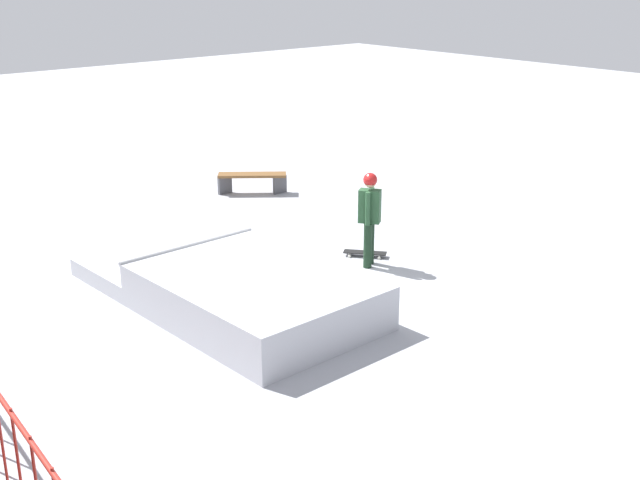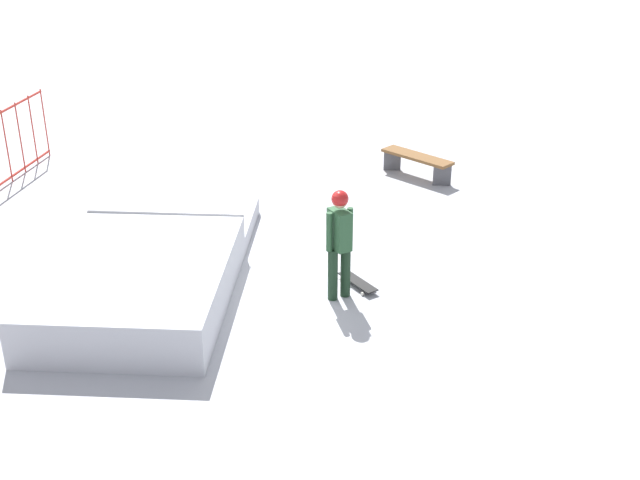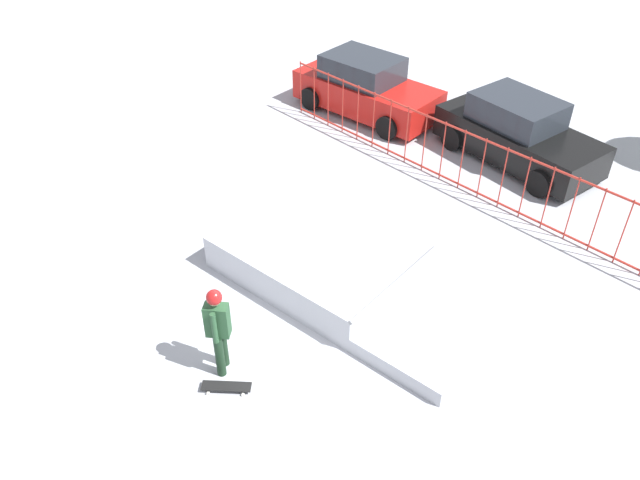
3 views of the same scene
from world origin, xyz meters
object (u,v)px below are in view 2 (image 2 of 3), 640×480
object	(u,v)px
skater	(340,236)
park_bench	(417,161)
skate_ramp	(147,271)
skateboard	(358,282)

from	to	relation	value
skater	park_bench	distance (m)	5.45
skate_ramp	skater	bearing A→B (deg)	-91.10
skater	park_bench	world-z (taller)	skater
skater	skateboard	bearing A→B (deg)	109.73
skate_ramp	skater	xyz separation A→B (m)	(0.01, -2.92, 0.69)
skate_ramp	park_bench	xyz separation A→B (m)	(5.27, -4.19, 0.04)
skateboard	park_bench	bearing A→B (deg)	129.94
skater	park_bench	bearing A→B (deg)	131.97
skate_ramp	skater	distance (m)	3.00
skate_ramp	park_bench	world-z (taller)	skate_ramp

